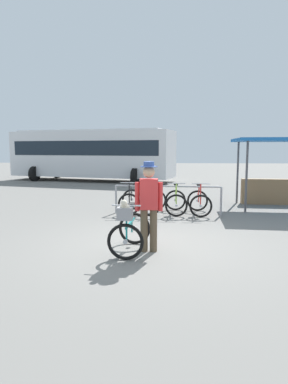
{
  "coord_description": "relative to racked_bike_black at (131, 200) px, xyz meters",
  "views": [
    {
      "loc": [
        0.31,
        -6.71,
        1.96
      ],
      "look_at": [
        -0.18,
        0.76,
        1.0
      ],
      "focal_mm": 31.62,
      "sensor_mm": 36.0,
      "label": 1
    }
  ],
  "objects": [
    {
      "name": "featured_bicycle",
      "position": [
        0.41,
        -4.16,
        0.12
      ],
      "size": [
        0.73,
        1.23,
        1.09
      ],
      "color": "black",
      "rests_on": "ground"
    },
    {
      "name": "racked_bike_lime",
      "position": [
        1.4,
        -0.11,
        0.0
      ],
      "size": [
        0.66,
        1.09,
        0.97
      ],
      "color": "black",
      "rests_on": "ground"
    },
    {
      "name": "racked_bike_white",
      "position": [
        0.7,
        -0.05,
        0.0
      ],
      "size": [
        0.83,
        1.17,
        0.97
      ],
      "color": "black",
      "rests_on": "ground"
    },
    {
      "name": "ground_plane",
      "position": [
        0.79,
        -3.59,
        -0.37
      ],
      "size": [
        80.0,
        80.0,
        0.0
      ],
      "primitive_type": "plane",
      "color": "slate"
    },
    {
      "name": "racked_bike_black",
      "position": [
        0.0,
        0.0,
        0.0
      ],
      "size": [
        0.67,
        1.12,
        0.98
      ],
      "color": "black",
      "rests_on": "ground"
    },
    {
      "name": "bus_distant",
      "position": [
        -3.46,
        10.16,
        1.37
      ],
      "size": [
        10.31,
        4.96,
        3.08
      ],
      "color": "silver",
      "rests_on": "ground"
    },
    {
      "name": "market_stall",
      "position": [
        4.94,
        1.44,
        1.03
      ],
      "size": [
        3.22,
        2.47,
        2.3
      ],
      "color": "#4C4C51",
      "rests_on": "ground"
    },
    {
      "name": "bike_rack_rail",
      "position": [
        1.14,
        -0.27,
        0.3
      ],
      "size": [
        3.2,
        0.31,
        0.88
      ],
      "color": "#99999E",
      "rests_on": "ground"
    },
    {
      "name": "racked_bike_red",
      "position": [
        2.09,
        -0.16,
        0.0
      ],
      "size": [
        0.66,
        1.12,
        0.98
      ],
      "color": "black",
      "rests_on": "ground"
    },
    {
      "name": "person_with_featured_bike",
      "position": [
        0.77,
        -4.0,
        0.58
      ],
      "size": [
        0.53,
        0.32,
        1.72
      ],
      "color": "brown",
      "rests_on": "ground"
    }
  ]
}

